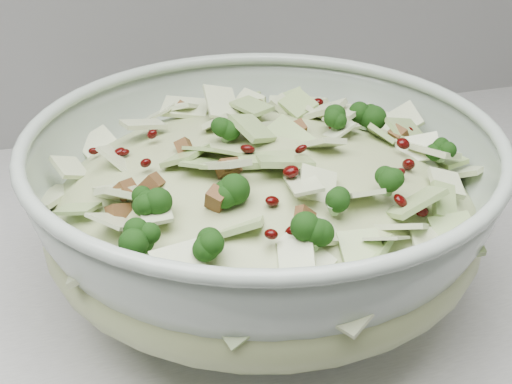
% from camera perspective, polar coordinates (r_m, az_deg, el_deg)
% --- Properties ---
extents(mixing_bowl, '(0.38, 0.38, 0.15)m').
position_cam_1_polar(mixing_bowl, '(0.59, 0.52, -1.56)').
color(mixing_bowl, '#A3B3A3').
rests_on(mixing_bowl, counter).
extents(salad, '(0.45, 0.45, 0.15)m').
position_cam_1_polar(salad, '(0.58, 0.53, 0.55)').
color(salad, '#B0B67C').
rests_on(salad, mixing_bowl).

